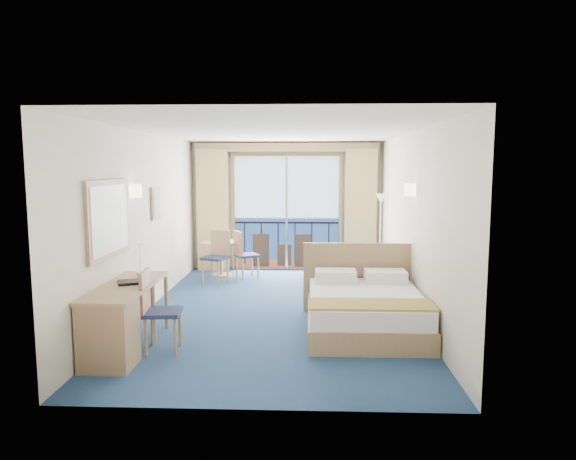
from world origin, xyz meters
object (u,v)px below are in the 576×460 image
object	(u,v)px
nightstand	(391,289)
desk	(113,325)
round_table	(221,250)
table_chair_b	(217,253)
armchair	(370,272)
bed	(364,308)
desk_chair	(155,306)
table_chair_a	(243,252)
floor_lamp	(381,214)

from	to	relation	value
nightstand	desk	xyz separation A→B (m)	(-3.46, -2.46, 0.14)
round_table	table_chair_b	distance (m)	0.53
armchair	table_chair_b	bearing A→B (deg)	-41.89
bed	armchair	xyz separation A→B (m)	(0.32, 2.13, 0.06)
table_chair_b	desk	bearing A→B (deg)	-74.30
desk_chair	table_chair_b	xyz separation A→B (m)	(0.08, 3.74, 0.00)
desk_chair	desk	bearing A→B (deg)	132.82
bed	table_chair_b	xyz separation A→B (m)	(-2.49, 2.84, 0.26)
desk_chair	bed	bearing A→B (deg)	-75.75
table_chair_b	round_table	bearing A→B (deg)	114.07
armchair	desk	xyz separation A→B (m)	(-3.25, -3.43, 0.08)
desk_chair	table_chair_b	size ratio (longest dim) A/B	0.99
table_chair_b	desk_chair	bearing A→B (deg)	-69.45
bed	nightstand	bearing A→B (deg)	65.15
table_chair_a	desk_chair	bearing A→B (deg)	144.11
floor_lamp	armchair	bearing A→B (deg)	-105.50
bed	round_table	xyz separation A→B (m)	(-2.51, 3.36, 0.23)
armchair	desk	size ratio (longest dim) A/B	0.46
nightstand	table_chair_b	bearing A→B (deg)	151.00
armchair	floor_lamp	size ratio (longest dim) A/B	0.47
bed	desk	distance (m)	3.20
round_table	table_chair_b	xyz separation A→B (m)	(0.02, -0.53, 0.03)
desk_chair	armchair	bearing A→B (deg)	-48.70
nightstand	round_table	bearing A→B (deg)	144.13
bed	desk_chair	world-z (taller)	bed
floor_lamp	desk_chair	xyz separation A→B (m)	(-3.22, -4.24, -0.71)
desk	round_table	world-z (taller)	desk
round_table	table_chair_a	xyz separation A→B (m)	(0.48, -0.21, 0.00)
nightstand	table_chair_a	size ratio (longest dim) A/B	0.62
floor_lamp	desk_chair	distance (m)	5.37
round_table	table_chair_a	bearing A→B (deg)	-23.20
desk	table_chair_a	world-z (taller)	table_chair_a
floor_lamp	table_chair_b	xyz separation A→B (m)	(-3.15, -0.50, -0.71)
nightstand	table_chair_b	size ratio (longest dim) A/B	0.59
nightstand	table_chair_b	xyz separation A→B (m)	(-3.03, 1.68, 0.26)
nightstand	floor_lamp	bearing A→B (deg)	86.80
desk_chair	table_chair_a	xyz separation A→B (m)	(0.53, 4.06, -0.02)
table_chair_a	table_chair_b	world-z (taller)	table_chair_b
desk	desk_chair	xyz separation A→B (m)	(0.36, 0.40, 0.12)
desk_chair	round_table	bearing A→B (deg)	-5.82
nightstand	table_chair_b	world-z (taller)	table_chair_b
desk	round_table	bearing A→B (deg)	84.93
bed	table_chair_a	size ratio (longest dim) A/B	2.11
bed	floor_lamp	world-z (taller)	floor_lamp
bed	table_chair_a	world-z (taller)	bed
desk	table_chair_a	bearing A→B (deg)	78.67
floor_lamp	table_chair_a	world-z (taller)	floor_lamp
nightstand	table_chair_b	distance (m)	3.47
armchair	table_chair_b	distance (m)	2.91
bed	table_chair_b	size ratio (longest dim) A/B	2.01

